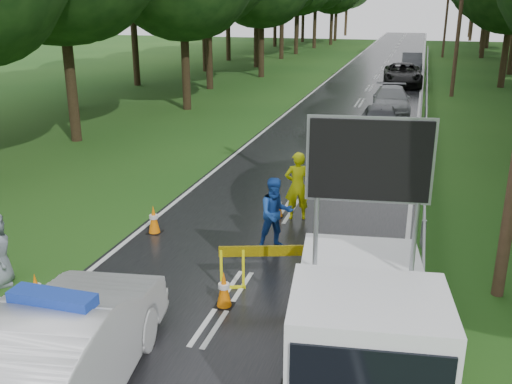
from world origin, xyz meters
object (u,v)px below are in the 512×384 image
(work_truck, at_px, (363,321))
(queue_car_fourth, at_px, (412,62))
(police_sedan, at_px, (60,355))
(queue_car_second, at_px, (391,100))
(civilian, at_px, (276,214))
(queue_car_first, at_px, (380,122))
(barrier, at_px, (276,256))
(officer, at_px, (297,186))
(queue_car_third, at_px, (402,75))

(work_truck, bearing_deg, queue_car_fourth, 83.12)
(police_sedan, xyz_separation_m, queue_car_second, (3.23, 24.65, -0.16))
(queue_car_second, bearing_deg, civilian, -99.32)
(queue_car_first, bearing_deg, police_sedan, -105.50)
(barrier, distance_m, officer, 4.03)
(police_sedan, bearing_deg, queue_car_fourth, -103.73)
(queue_car_first, bearing_deg, officer, -103.77)
(work_truck, relative_size, queue_car_third, 0.93)
(barrier, bearing_deg, work_truck, -70.14)
(queue_car_third, bearing_deg, barrier, -95.87)
(officer, xyz_separation_m, queue_car_third, (1.66, 26.84, -0.18))
(queue_car_first, relative_size, queue_car_fourth, 0.93)
(queue_car_fourth, bearing_deg, work_truck, -92.60)
(queue_car_third, bearing_deg, queue_car_first, -94.41)
(police_sedan, xyz_separation_m, queue_car_fourth, (3.77, 44.25, -0.10))
(work_truck, xyz_separation_m, civilian, (-2.52, 4.57, -0.18))
(civilian, distance_m, queue_car_first, 12.43)
(police_sedan, xyz_separation_m, officer, (1.72, 8.32, 0.10))
(queue_car_second, relative_size, queue_car_fourth, 1.04)
(officer, distance_m, queue_car_second, 16.41)
(work_truck, xyz_separation_m, barrier, (-2.01, 2.57, -0.33))
(police_sedan, relative_size, queue_car_second, 1.13)
(work_truck, relative_size, queue_car_second, 1.09)
(barrier, distance_m, queue_car_third, 30.86)
(queue_car_first, distance_m, queue_car_second, 6.00)
(queue_car_second, distance_m, queue_car_third, 10.51)
(queue_car_first, bearing_deg, barrier, -99.93)
(officer, distance_m, queue_car_first, 10.43)
(civilian, bearing_deg, officer, 55.79)
(queue_car_second, xyz_separation_m, queue_car_third, (0.15, 10.51, 0.09))
(work_truck, relative_size, queue_car_first, 1.23)
(barrier, bearing_deg, officer, 77.90)
(work_truck, distance_m, queue_car_fourth, 42.50)
(officer, bearing_deg, queue_car_first, -115.85)
(queue_car_first, height_order, queue_car_fourth, queue_car_fourth)
(civilian, xyz_separation_m, queue_car_fourth, (2.14, 37.93, -0.14))
(police_sedan, relative_size, officer, 2.81)
(officer, xyz_separation_m, queue_car_second, (1.51, 16.33, -0.26))
(work_truck, distance_m, queue_car_second, 22.92)
(officer, bearing_deg, work_truck, 92.27)
(police_sedan, xyz_separation_m, queue_car_third, (3.38, 35.16, -0.08))
(queue_car_first, distance_m, queue_car_third, 16.51)
(civilian, bearing_deg, queue_car_second, 53.53)
(barrier, height_order, queue_car_first, queue_car_first)
(officer, relative_size, queue_car_first, 0.45)
(civilian, bearing_deg, work_truck, -92.51)
(work_truck, bearing_deg, queue_car_first, 86.02)
(queue_car_fourth, bearing_deg, barrier, -95.44)
(officer, xyz_separation_m, queue_car_fourth, (2.05, 35.93, -0.20))
(officer, relative_size, queue_car_second, 0.40)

